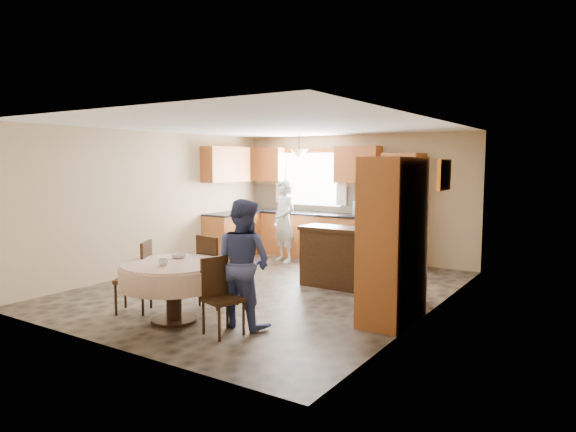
% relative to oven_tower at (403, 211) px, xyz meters
% --- Properties ---
extents(floor, '(5.00, 6.00, 0.01)m').
position_rel_oven_tower_xyz_m(floor, '(-1.15, -2.69, -1.06)').
color(floor, brown).
rests_on(floor, ground).
extents(ceiling, '(5.00, 6.00, 0.01)m').
position_rel_oven_tower_xyz_m(ceiling, '(-1.15, -2.69, 1.44)').
color(ceiling, white).
rests_on(ceiling, wall_back).
extents(wall_back, '(5.00, 0.02, 2.50)m').
position_rel_oven_tower_xyz_m(wall_back, '(-1.15, 0.31, 0.19)').
color(wall_back, tan).
rests_on(wall_back, floor).
extents(wall_front, '(5.00, 0.02, 2.50)m').
position_rel_oven_tower_xyz_m(wall_front, '(-1.15, -5.69, 0.19)').
color(wall_front, tan).
rests_on(wall_front, floor).
extents(wall_left, '(0.02, 6.00, 2.50)m').
position_rel_oven_tower_xyz_m(wall_left, '(-3.65, -2.69, 0.19)').
color(wall_left, tan).
rests_on(wall_left, floor).
extents(wall_right, '(0.02, 6.00, 2.50)m').
position_rel_oven_tower_xyz_m(wall_right, '(1.35, -2.69, 0.19)').
color(wall_right, tan).
rests_on(wall_right, floor).
extents(window, '(1.40, 0.03, 1.10)m').
position_rel_oven_tower_xyz_m(window, '(-2.15, 0.29, 0.54)').
color(window, white).
rests_on(window, wall_back).
extents(curtain_left, '(0.22, 0.02, 1.15)m').
position_rel_oven_tower_xyz_m(curtain_left, '(-2.90, 0.24, 0.59)').
color(curtain_left, white).
rests_on(curtain_left, wall_back).
extents(curtain_right, '(0.22, 0.02, 1.15)m').
position_rel_oven_tower_xyz_m(curtain_right, '(-1.40, 0.24, 0.59)').
color(curtain_right, white).
rests_on(curtain_right, wall_back).
extents(base_cab_back, '(3.30, 0.60, 0.88)m').
position_rel_oven_tower_xyz_m(base_cab_back, '(-2.00, 0.01, -0.62)').
color(base_cab_back, '#D07337').
rests_on(base_cab_back, floor).
extents(counter_back, '(3.30, 0.64, 0.04)m').
position_rel_oven_tower_xyz_m(counter_back, '(-2.00, 0.01, -0.16)').
color(counter_back, black).
rests_on(counter_back, base_cab_back).
extents(base_cab_left, '(0.60, 1.20, 0.88)m').
position_rel_oven_tower_xyz_m(base_cab_left, '(-3.35, -0.89, -0.62)').
color(base_cab_left, '#D07337').
rests_on(base_cab_left, floor).
extents(counter_left, '(0.64, 1.20, 0.04)m').
position_rel_oven_tower_xyz_m(counter_left, '(-3.35, -0.89, -0.16)').
color(counter_left, black).
rests_on(counter_left, base_cab_left).
extents(backsplash, '(3.30, 0.02, 0.55)m').
position_rel_oven_tower_xyz_m(backsplash, '(-2.00, 0.30, 0.12)').
color(backsplash, tan).
rests_on(backsplash, wall_back).
extents(wall_cab_left, '(0.85, 0.33, 0.72)m').
position_rel_oven_tower_xyz_m(wall_cab_left, '(-3.20, 0.15, 0.85)').
color(wall_cab_left, '#BB662E').
rests_on(wall_cab_left, wall_back).
extents(wall_cab_right, '(0.90, 0.33, 0.72)m').
position_rel_oven_tower_xyz_m(wall_cab_right, '(-1.00, 0.15, 0.85)').
color(wall_cab_right, '#BB662E').
rests_on(wall_cab_right, wall_back).
extents(wall_cab_side, '(0.33, 1.20, 0.72)m').
position_rel_oven_tower_xyz_m(wall_cab_side, '(-3.48, -0.89, 0.85)').
color(wall_cab_side, '#BB662E').
rests_on(wall_cab_side, wall_left).
extents(oven_tower, '(0.66, 0.62, 2.12)m').
position_rel_oven_tower_xyz_m(oven_tower, '(0.00, 0.00, 0.00)').
color(oven_tower, '#D07337').
rests_on(oven_tower, floor).
extents(oven_upper, '(0.56, 0.01, 0.45)m').
position_rel_oven_tower_xyz_m(oven_upper, '(0.00, -0.31, 0.19)').
color(oven_upper, black).
rests_on(oven_upper, oven_tower).
extents(oven_lower, '(0.56, 0.01, 0.45)m').
position_rel_oven_tower_xyz_m(oven_lower, '(0.00, -0.31, -0.31)').
color(oven_lower, black).
rests_on(oven_lower, oven_tower).
extents(pendant, '(0.36, 0.36, 0.18)m').
position_rel_oven_tower_xyz_m(pendant, '(-2.15, -0.19, 1.06)').
color(pendant, beige).
rests_on(pendant, ceiling).
extents(sideboard, '(1.26, 0.54, 0.89)m').
position_rel_oven_tower_xyz_m(sideboard, '(-0.26, -2.03, -0.61)').
color(sideboard, '#38210F').
rests_on(sideboard, floor).
extents(space_heater, '(0.42, 0.30, 0.55)m').
position_rel_oven_tower_xyz_m(space_heater, '(0.91, -2.28, -0.79)').
color(space_heater, black).
rests_on(space_heater, floor).
extents(cupboard, '(0.53, 1.06, 2.02)m').
position_rel_oven_tower_xyz_m(cupboard, '(1.07, -3.20, -0.05)').
color(cupboard, '#D07337').
rests_on(cupboard, floor).
extents(dining_table, '(1.29, 1.29, 0.73)m').
position_rel_oven_tower_xyz_m(dining_table, '(-1.17, -4.68, -0.49)').
color(dining_table, '#38210F').
rests_on(dining_table, floor).
extents(chair_left, '(0.56, 0.56, 0.94)m').
position_rel_oven_tower_xyz_m(chair_left, '(-1.85, -4.64, -0.54)').
color(chair_left, '#38210F').
rests_on(chair_left, floor).
extents(chair_back, '(0.48, 0.48, 0.98)m').
position_rel_oven_tower_xyz_m(chair_back, '(-1.19, -3.92, -0.52)').
color(chair_back, '#38210F').
rests_on(chair_back, floor).
extents(chair_right, '(0.47, 0.47, 0.88)m').
position_rel_oven_tower_xyz_m(chair_right, '(-0.41, -4.71, -0.58)').
color(chair_right, '#38210F').
rests_on(chair_right, floor).
extents(framed_picture, '(0.06, 0.52, 0.43)m').
position_rel_oven_tower_xyz_m(framed_picture, '(1.32, -2.00, 0.72)').
color(framed_picture, gold).
rests_on(framed_picture, wall_right).
extents(microwave, '(0.51, 0.35, 0.28)m').
position_rel_oven_tower_xyz_m(microwave, '(-0.68, -0.04, 0.00)').
color(microwave, silver).
rests_on(microwave, counter_back).
extents(person_sink, '(0.69, 0.57, 1.60)m').
position_rel_oven_tower_xyz_m(person_sink, '(-2.14, -0.76, -0.26)').
color(person_sink, silver).
rests_on(person_sink, floor).
extents(person_dining, '(0.76, 0.60, 1.53)m').
position_rel_oven_tower_xyz_m(person_dining, '(-0.35, -4.35, -0.30)').
color(person_dining, '#3A4680').
rests_on(person_dining, floor).
extents(bowl_sideboard, '(0.28, 0.28, 0.06)m').
position_rel_oven_tower_xyz_m(bowl_sideboard, '(-0.65, -2.03, -0.14)').
color(bowl_sideboard, '#B2B2B2').
rests_on(bowl_sideboard, sideboard).
extents(bottle_sideboard, '(0.16, 0.16, 0.33)m').
position_rel_oven_tower_xyz_m(bottle_sideboard, '(0.11, -2.03, -0.00)').
color(bottle_sideboard, silver).
rests_on(bottle_sideboard, sideboard).
extents(cup_table, '(0.15, 0.15, 0.09)m').
position_rel_oven_tower_xyz_m(cup_table, '(-1.13, -4.88, -0.28)').
color(cup_table, '#B2B2B2').
rests_on(cup_table, dining_table).
extents(bowl_table, '(0.23, 0.23, 0.06)m').
position_rel_oven_tower_xyz_m(bowl_table, '(-1.33, -4.43, -0.30)').
color(bowl_table, '#B2B2B2').
rests_on(bowl_table, dining_table).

